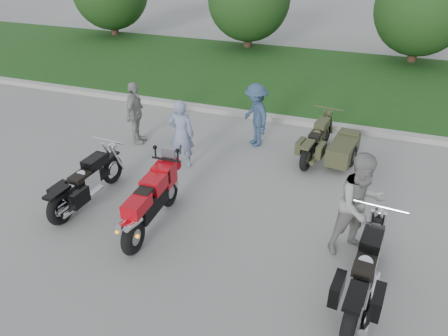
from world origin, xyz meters
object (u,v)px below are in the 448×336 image
(person_stripe, at_px, (181,134))
(person_denim, at_px, (256,115))
(cruiser_left, at_px, (85,185))
(cruiser_right, at_px, (364,275))
(sportbike_red, at_px, (150,201))
(cruiser_sidecar, at_px, (332,147))
(person_back, at_px, (135,113))
(person_grey, at_px, (360,205))

(person_stripe, xyz_separation_m, person_denim, (1.31, 1.67, -0.00))
(cruiser_left, height_order, cruiser_right, cruiser_right)
(cruiser_left, bearing_deg, sportbike_red, -5.95)
(person_stripe, relative_size, person_denim, 1.00)
(cruiser_sidecar, relative_size, person_stripe, 1.33)
(person_stripe, bearing_deg, person_back, -36.49)
(cruiser_left, bearing_deg, person_back, 102.75)
(cruiser_sidecar, xyz_separation_m, person_stripe, (-3.31, -1.43, 0.43))
(person_stripe, bearing_deg, cruiser_sidecar, -169.10)
(cruiser_left, xyz_separation_m, cruiser_right, (5.57, -0.77, 0.03))
(cruiser_left, distance_m, person_denim, 4.60)
(cruiser_right, height_order, cruiser_sidecar, cruiser_right)
(cruiser_left, height_order, cruiser_sidecar, cruiser_left)
(sportbike_red, height_order, cruiser_right, sportbike_red)
(cruiser_right, bearing_deg, cruiser_sidecar, 109.72)
(cruiser_left, relative_size, cruiser_sidecar, 1.05)
(person_stripe, bearing_deg, person_grey, 144.59)
(cruiser_sidecar, xyz_separation_m, person_grey, (0.86, -3.20, 0.56))
(sportbike_red, height_order, person_back, person_back)
(sportbike_red, relative_size, cruiser_sidecar, 1.00)
(cruiser_right, relative_size, person_stripe, 1.50)
(person_grey, bearing_deg, cruiser_right, -116.73)
(cruiser_right, relative_size, person_denim, 1.51)
(cruiser_sidecar, bearing_deg, sportbike_red, -118.00)
(cruiser_right, relative_size, person_back, 1.52)
(person_stripe, height_order, person_back, person_stripe)
(sportbike_red, bearing_deg, person_stripe, 99.46)
(sportbike_red, bearing_deg, person_back, 121.97)
(person_stripe, xyz_separation_m, person_grey, (4.17, -1.77, 0.13))
(person_stripe, distance_m, person_grey, 4.54)
(person_stripe, height_order, person_grey, person_grey)
(sportbike_red, bearing_deg, person_denim, 76.78)
(person_stripe, bearing_deg, cruiser_right, 133.75)
(cruiser_right, bearing_deg, person_stripe, 151.99)
(person_grey, bearing_deg, cruiser_left, 146.97)
(person_denim, bearing_deg, person_back, -114.03)
(person_denim, bearing_deg, cruiser_left, -74.33)
(cruiser_left, height_order, person_back, person_back)
(sportbike_red, distance_m, cruiser_sidecar, 4.79)
(sportbike_red, relative_size, person_denim, 1.34)
(cruiser_right, xyz_separation_m, person_denim, (-3.08, 4.62, 0.34))
(person_grey, height_order, person_back, person_grey)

